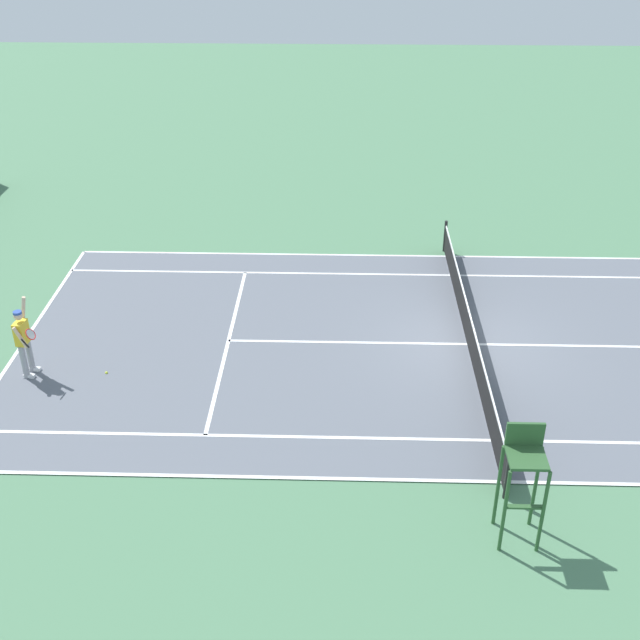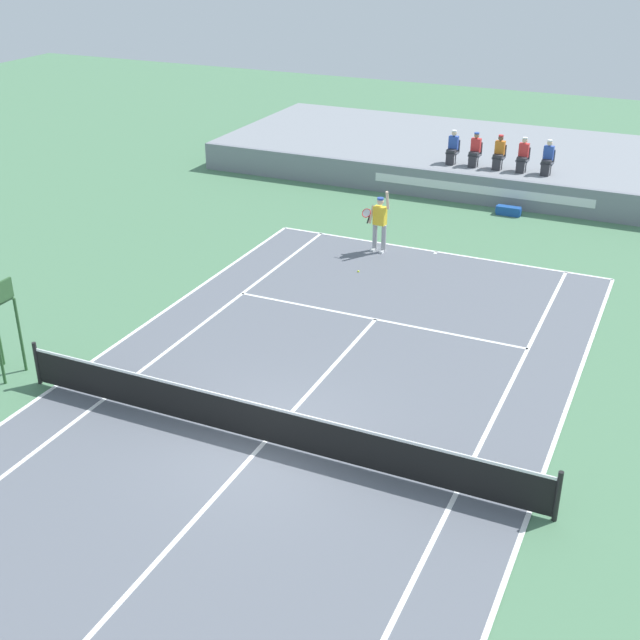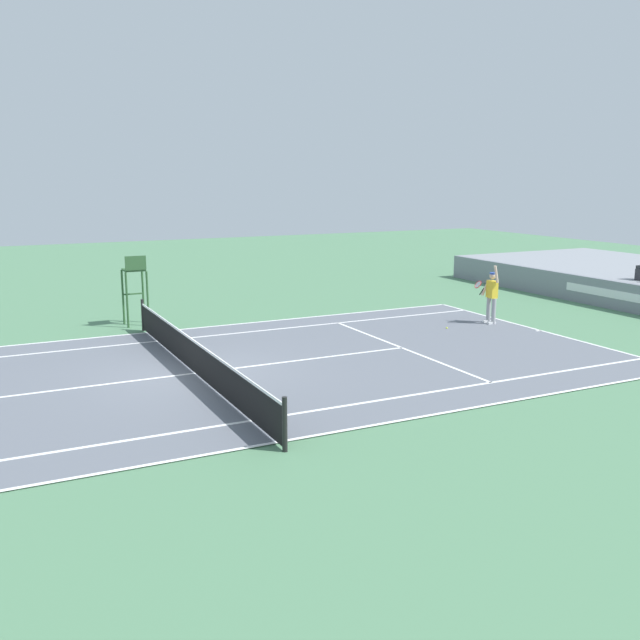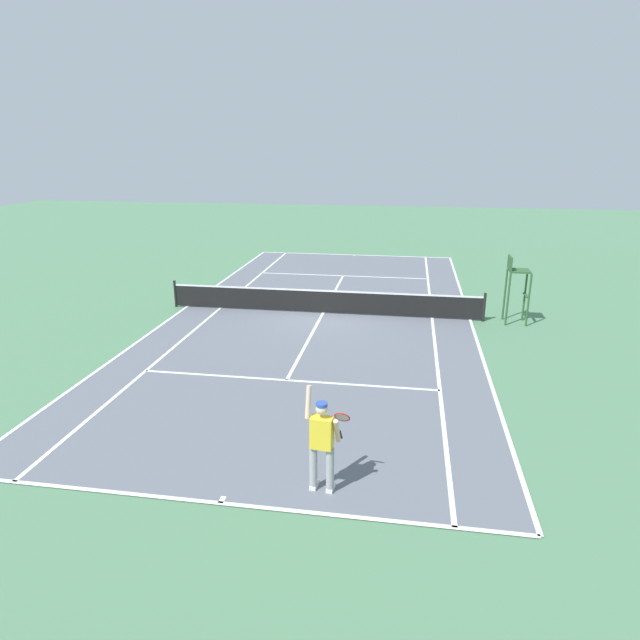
# 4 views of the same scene
# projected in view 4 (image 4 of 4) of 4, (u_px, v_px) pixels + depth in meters

# --- Properties ---
(ground_plane) EXTENTS (80.00, 80.00, 0.00)m
(ground_plane) POSITION_uv_depth(u_px,v_px,m) (323.00, 314.00, 21.04)
(ground_plane) COLOR #4C7A56
(court) EXTENTS (11.08, 23.88, 0.03)m
(court) POSITION_uv_depth(u_px,v_px,m) (323.00, 313.00, 21.04)
(court) COLOR slate
(court) RESTS_ON ground
(net) EXTENTS (11.98, 0.10, 1.07)m
(net) POSITION_uv_depth(u_px,v_px,m) (323.00, 301.00, 20.88)
(net) COLOR black
(net) RESTS_ON ground
(tennis_player) EXTENTS (0.80, 0.62, 2.08)m
(tennis_player) POSITION_uv_depth(u_px,v_px,m) (322.00, 443.00, 9.96)
(tennis_player) COLOR #9E9EA3
(tennis_player) RESTS_ON ground
(tennis_ball) EXTENTS (0.07, 0.07, 0.07)m
(tennis_ball) POSITION_uv_depth(u_px,v_px,m) (333.00, 437.00, 12.05)
(tennis_ball) COLOR #D1E533
(tennis_ball) RESTS_ON ground
(umpire_chair) EXTENTS (0.77, 0.77, 2.44)m
(umpire_chair) POSITION_uv_depth(u_px,v_px,m) (516.00, 281.00, 19.51)
(umpire_chair) COLOR #2D562D
(umpire_chair) RESTS_ON ground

